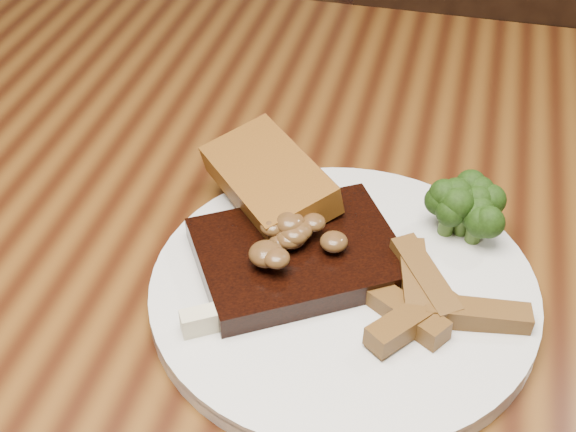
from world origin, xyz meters
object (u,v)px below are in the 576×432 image
plate (343,292)px  potato_wedges (421,300)px  chair_far (489,148)px  steak (298,256)px  garlic_bread (269,199)px  dining_table (268,314)px

plate → potato_wedges: bearing=-11.1°
chair_far → steak: 0.71m
steak → garlic_bread: 0.07m
steak → chair_far: bearing=44.1°
dining_table → potato_wedges: potato_wedges is taller
plate → garlic_bread: bearing=136.5°
dining_table → potato_wedges: (0.13, -0.07, 0.12)m
garlic_bread → chair_far: bearing=117.4°
steak → potato_wedges: potato_wedges is taller
dining_table → steak: bearing=-48.2°
dining_table → steak: size_ratio=10.66×
plate → chair_far: bearing=79.4°
plate → potato_wedges: size_ratio=3.00×
garlic_bread → dining_table: bearing=-37.2°
chair_far → dining_table: bearing=70.9°
plate → steak: (-0.04, 0.01, 0.02)m
steak → garlic_bread: bearing=91.0°
potato_wedges → chair_far: bearing=84.6°
garlic_bread → potato_wedges: size_ratio=1.24×
steak → potato_wedges: bearing=-45.8°
dining_table → potato_wedges: bearing=-26.1°
dining_table → steak: steak is taller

